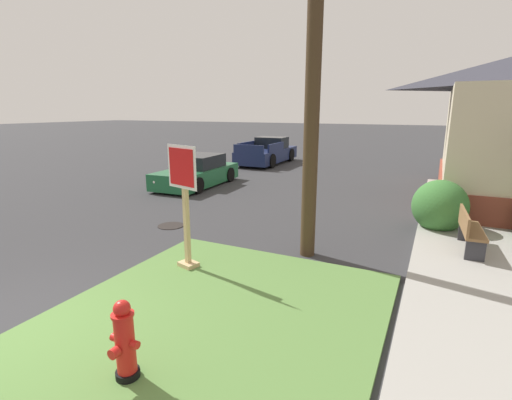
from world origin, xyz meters
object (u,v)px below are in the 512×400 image
at_px(stop_sign, 185,207).
at_px(parked_sedan_green, 197,172).
at_px(pickup_truck_navy, 268,153).
at_px(manhole_cover, 171,226).
at_px(fire_hydrant, 125,342).
at_px(street_bench, 469,229).

xyz_separation_m(stop_sign, parked_sedan_green, (-4.67, 7.12, -0.73)).
height_order(parked_sedan_green, pickup_truck_navy, pickup_truck_navy).
xyz_separation_m(manhole_cover, pickup_truck_navy, (-2.62, 12.20, 0.61)).
height_order(fire_hydrant, pickup_truck_navy, pickup_truck_navy).
height_order(fire_hydrant, street_bench, fire_hydrant).
xyz_separation_m(parked_sedan_green, street_bench, (9.61, -3.82, 0.04)).
bearing_deg(parked_sedan_green, stop_sign, -56.75).
bearing_deg(manhole_cover, pickup_truck_navy, 102.11).
height_order(manhole_cover, pickup_truck_navy, pickup_truck_navy).
height_order(manhole_cover, street_bench, street_bench).
height_order(stop_sign, parked_sedan_green, stop_sign).
relative_size(fire_hydrant, parked_sedan_green, 0.23).
height_order(stop_sign, pickup_truck_navy, stop_sign).
distance_m(fire_hydrant, pickup_truck_navy, 18.21).
xyz_separation_m(fire_hydrant, stop_sign, (-1.24, 2.86, 0.74)).
bearing_deg(manhole_cover, stop_sign, -45.37).
bearing_deg(street_bench, fire_hydrant, -121.07).
relative_size(stop_sign, manhole_cover, 3.37).
bearing_deg(fire_hydrant, pickup_truck_navy, 109.15).
xyz_separation_m(fire_hydrant, pickup_truck_navy, (-5.98, 17.20, 0.08)).
distance_m(pickup_truck_navy, street_bench, 14.69).
height_order(manhole_cover, parked_sedan_green, parked_sedan_green).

